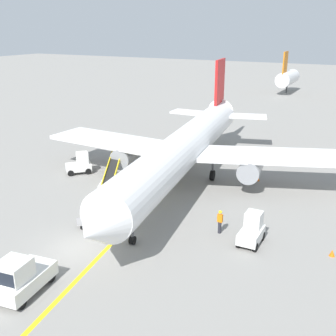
% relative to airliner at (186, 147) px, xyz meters
% --- Properties ---
extents(ground_plane, '(300.00, 300.00, 0.00)m').
position_rel_airliner_xyz_m(ground_plane, '(-0.95, -14.13, -3.42)').
color(ground_plane, gray).
extents(taxi_line_yellow, '(12.62, 79.09, 0.01)m').
position_rel_airliner_xyz_m(taxi_line_yellow, '(0.08, -9.13, -3.41)').
color(taxi_line_yellow, yellow).
rests_on(taxi_line_yellow, ground).
extents(airliner, '(28.27, 35.27, 10.10)m').
position_rel_airliner_xyz_m(airliner, '(0.00, 0.00, 0.00)').
color(airliner, white).
rests_on(airliner, ground).
extents(pushback_tug, '(2.34, 3.81, 2.20)m').
position_rel_airliner_xyz_m(pushback_tug, '(-0.49, -19.24, -2.42)').
color(pushback_tug, silver).
rests_on(pushback_tug, ground).
extents(baggage_tug_near_wing, '(2.59, 2.64, 2.10)m').
position_rel_airliner_xyz_m(baggage_tug_near_wing, '(-10.19, -2.43, -2.49)').
color(baggage_tug_near_wing, silver).
rests_on(baggage_tug_near_wing, ground).
extents(baggage_tug_by_cargo_door, '(1.35, 2.41, 2.10)m').
position_rel_airliner_xyz_m(baggage_tug_by_cargo_door, '(8.74, -8.07, -2.49)').
color(baggage_tug_by_cargo_door, silver).
rests_on(baggage_tug_by_cargo_door, ground).
extents(belt_loader_forward_hold, '(3.13, 5.09, 2.59)m').
position_rel_airliner_xyz_m(belt_loader_forward_hold, '(-5.21, -4.26, -2.64)').
color(belt_loader_forward_hold, silver).
rests_on(belt_loader_forward_hold, ground).
extents(baggage_cart_loaded, '(3.77, 2.54, 0.94)m').
position_rel_airliner_xyz_m(baggage_cart_loaded, '(-1.62, -10.84, -2.95)').
color(baggage_cart_loaded, '#A5A5A8').
rests_on(baggage_cart_loaded, ground).
extents(ground_crew_marshaller, '(0.36, 0.24, 1.70)m').
position_rel_airliner_xyz_m(ground_crew_marshaller, '(6.37, -7.76, -2.51)').
color(ground_crew_marshaller, '#26262D').
rests_on(ground_crew_marshaller, ground).
extents(safety_cone_nose_left, '(0.36, 0.36, 0.44)m').
position_rel_airliner_xyz_m(safety_cone_nose_left, '(13.72, -7.37, -3.20)').
color(safety_cone_nose_left, orange).
rests_on(safety_cone_nose_left, ground).
extents(safety_cone_nose_right, '(0.36, 0.36, 0.44)m').
position_rel_airliner_xyz_m(safety_cone_nose_right, '(5.75, 3.62, -3.20)').
color(safety_cone_nose_right, orange).
rests_on(safety_cone_nose_right, ground).
extents(distant_aircraft_far_left, '(3.00, 10.10, 8.80)m').
position_rel_airliner_xyz_m(distant_aircraft_far_left, '(-4.32, 59.32, -0.20)').
color(distant_aircraft_far_left, silver).
rests_on(distant_aircraft_far_left, ground).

